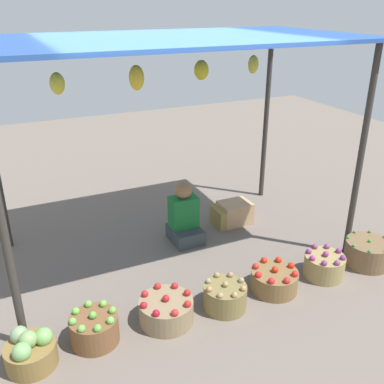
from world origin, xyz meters
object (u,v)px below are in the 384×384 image
Objects in this scene: vendor_person at (184,218)px; basket_green_chilies at (367,253)px; basket_green_apples at (94,328)px; basket_cabbages at (30,351)px; basket_red_apples at (166,310)px; wooden_crate_stacked_rear at (227,216)px; wooden_crate_near_vendor at (235,213)px; basket_purple_onions at (324,265)px; basket_potatoes at (225,296)px; basket_red_tomatoes at (274,280)px.

vendor_person is 1.54× the size of basket_green_chilies.
basket_green_apples is (-1.44, -1.30, -0.16)m from vendor_person.
basket_red_apples is (1.21, 0.04, -0.02)m from basket_cabbages.
basket_green_apples is 1.15× the size of wooden_crate_stacked_rear.
basket_cabbages is 1.01× the size of wooden_crate_near_vendor.
vendor_person is at bearing 128.07° from basket_purple_onions.
basket_cabbages reaches higher than basket_potatoes.
basket_red_apples is at bearing 178.77° from basket_green_chilies.
vendor_person is 1.83× the size of basket_potatoes.
basket_green_apples is at bearing 5.87° from basket_cabbages.
basket_green_chilies reaches higher than wooden_crate_near_vendor.
basket_cabbages reaches higher than basket_green_chilies.
basket_red_tomatoes is at bearing 178.36° from basket_green_chilies.
basket_green_apples is 1.87m from basket_red_tomatoes.
basket_red_tomatoes is at bearing -1.11° from basket_green_apples.
wooden_crate_near_vendor is (0.37, 1.48, 0.03)m from basket_red_tomatoes.
basket_purple_onions reaches higher than wooden_crate_stacked_rear.
basket_potatoes is (0.60, -0.06, 0.01)m from basket_red_apples.
wooden_crate_stacked_rear is (-0.99, 1.50, -0.01)m from basket_green_chilies.
wooden_crate_near_vendor reaches higher than basket_red_tomatoes.
basket_red_tomatoes is 1.32× the size of wooden_crate_stacked_rear.
basket_green_apples is 0.88× the size of basket_red_tomatoes.
wooden_crate_near_vendor is (0.98, 1.52, 0.02)m from basket_potatoes.
wooden_crate_stacked_rear is at bearing 104.30° from basket_purple_onions.
vendor_person is at bearing 59.78° from basket_red_apples.
basket_green_apples is at bearing -147.37° from wooden_crate_near_vendor.
basket_cabbages is 0.83× the size of basket_green_chilies.
wooden_crate_near_vendor is (2.79, 1.49, 0.01)m from basket_cabbages.
basket_green_apples is 2.57m from wooden_crate_stacked_rear.
basket_cabbages is 0.86× the size of basket_red_tomatoes.
vendor_person is at bearing 107.77° from basket_red_tomatoes.
basket_green_chilies is 1.22× the size of wooden_crate_near_vendor.
basket_cabbages is 1.13× the size of wooden_crate_stacked_rear.
wooden_crate_stacked_rear is at bearing 80.03° from basket_red_tomatoes.
basket_purple_onions is at bearing -0.02° from basket_cabbages.
vendor_person is at bearing -170.54° from wooden_crate_near_vendor.
basket_purple_onions is at bearing -1.84° from basket_red_tomatoes.
vendor_person is 2.41m from basket_cabbages.
vendor_person reaches higher than wooden_crate_stacked_rear.
basket_cabbages is 0.97× the size of basket_purple_onions.
basket_red_tomatoes is at bearing 178.16° from basket_purple_onions.
wooden_crate_stacked_rear is (1.46, 1.45, 0.01)m from basket_red_apples.
basket_green_chilies is 1.80m from wooden_crate_stacked_rear.
basket_green_chilies is (1.68, -1.38, -0.16)m from vendor_person.
basket_potatoes is at bearing -97.23° from vendor_person.
basket_red_apples is 2.06m from wooden_crate_stacked_rear.
basket_red_apples is 1.84m from basket_purple_onions.
wooden_crate_near_vendor is (-0.87, 1.51, 0.01)m from basket_green_chilies.
vendor_person is 1.74m from basket_purple_onions.
basket_red_tomatoes is at bearing -0.80° from basket_red_apples.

